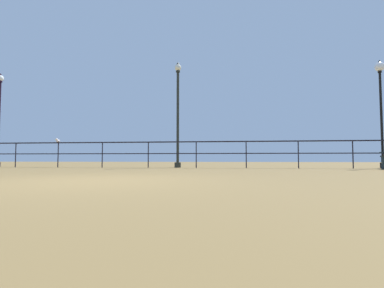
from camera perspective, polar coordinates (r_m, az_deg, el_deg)
ground_plane at (r=4.99m, az=-19.78°, el=-7.16°), size 60.00×60.00×0.00m
pier_railing at (r=11.70m, az=-4.11°, el=-0.88°), size 22.49×0.05×1.11m
lamppost_center at (r=12.19m, az=-2.91°, el=6.88°), size 0.29×0.29×4.61m
lamppost_right at (r=13.59m, az=34.14°, el=8.34°), size 0.36×0.36×4.35m
seagull_on_rail at (r=13.64m, az=-25.79°, el=0.66°), size 0.16×0.37×0.17m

